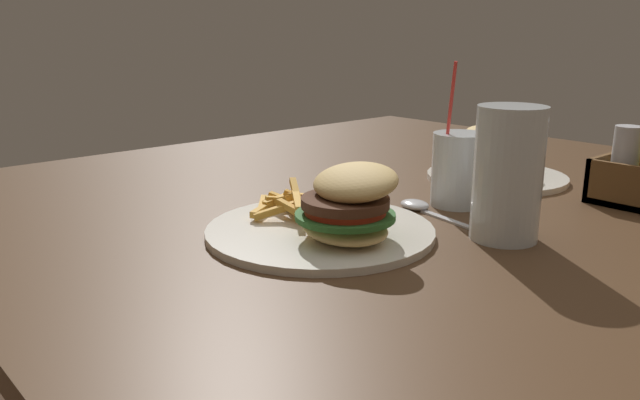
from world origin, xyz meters
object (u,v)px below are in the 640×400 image
at_px(meal_plate_near, 333,216).
at_px(meal_plate_far, 496,162).
at_px(beer_glass, 508,177).
at_px(condiment_caddy, 640,177).
at_px(juice_glass, 458,173).
at_px(spoon, 419,206).

height_order(meal_plate_near, meal_plate_far, meal_plate_near).
distance_m(beer_glass, condiment_caddy, 0.30).
relative_size(beer_glass, condiment_caddy, 1.36).
bearing_deg(meal_plate_near, juice_glass, 88.40).
xyz_separation_m(beer_glass, juice_glass, (-0.14, 0.08, -0.03)).
distance_m(meal_plate_near, spoon, 0.19).
bearing_deg(spoon, condiment_caddy, -117.16).
distance_m(beer_glass, juice_glass, 0.16).
xyz_separation_m(meal_plate_near, condiment_caddy, (0.19, 0.46, 0.01)).
bearing_deg(juice_glass, meal_plate_far, 106.19).
bearing_deg(juice_glass, meal_plate_near, -91.60).
height_order(spoon, condiment_caddy, condiment_caddy).
xyz_separation_m(meal_plate_far, condiment_caddy, (0.24, 0.02, 0.01)).
xyz_separation_m(beer_glass, meal_plate_far, (-0.19, 0.27, -0.05)).
relative_size(spoon, condiment_caddy, 1.23).
relative_size(meal_plate_near, meal_plate_far, 1.22).
xyz_separation_m(beer_glass, spoon, (-0.16, 0.02, -0.08)).
bearing_deg(condiment_caddy, meal_plate_far, -175.17).
height_order(meal_plate_near, spoon, meal_plate_near).
xyz_separation_m(juice_glass, condiment_caddy, (0.18, 0.21, -0.01)).
relative_size(juice_glass, spoon, 1.41).
height_order(meal_plate_near, juice_glass, juice_glass).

